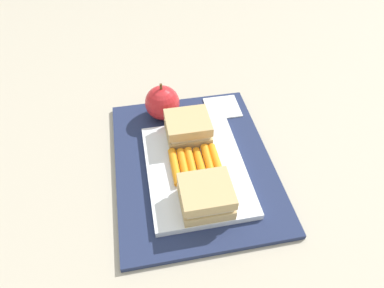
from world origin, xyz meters
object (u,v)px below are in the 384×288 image
object	(u,v)px
food_tray	(196,169)
paper_napkin	(222,107)
carrot_sticks_bundle	(196,165)
apple	(162,103)
sandwich_half_left	(206,196)
sandwich_half_right	(188,128)

from	to	relation	value
food_tray	paper_napkin	distance (m)	0.18
carrot_sticks_bundle	apple	xyz separation A→B (m)	(0.16, 0.04, 0.02)
sandwich_half_left	food_tray	bearing A→B (deg)	0.00
sandwich_half_left	apple	distance (m)	0.24
sandwich_half_right	paper_napkin	world-z (taller)	sandwich_half_right
food_tray	apple	world-z (taller)	apple
sandwich_half_left	apple	world-z (taller)	apple
food_tray	carrot_sticks_bundle	bearing A→B (deg)	128.97
food_tray	sandwich_half_right	size ratio (longest dim) A/B	2.88
sandwich_half_left	sandwich_half_right	size ratio (longest dim) A/B	1.00
sandwich_half_left	paper_napkin	size ratio (longest dim) A/B	1.14
sandwich_half_left	apple	size ratio (longest dim) A/B	0.99
sandwich_half_left	sandwich_half_right	world-z (taller)	same
carrot_sticks_bundle	apple	bearing A→B (deg)	13.16
food_tray	carrot_sticks_bundle	distance (m)	0.01
sandwich_half_left	sandwich_half_right	distance (m)	0.16
apple	paper_napkin	size ratio (longest dim) A/B	1.15
apple	food_tray	bearing A→B (deg)	-166.74
sandwich_half_right	carrot_sticks_bundle	distance (m)	0.08
sandwich_half_left	paper_napkin	distance (m)	0.26
apple	paper_napkin	xyz separation A→B (m)	(0.00, -0.13, -0.03)
sandwich_half_right	apple	world-z (taller)	apple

